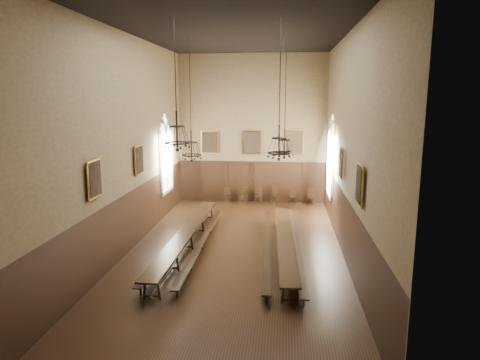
% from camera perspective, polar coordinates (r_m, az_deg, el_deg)
% --- Properties ---
extents(floor, '(9.00, 18.00, 0.02)m').
position_cam_1_polar(floor, '(18.35, -0.64, -9.51)').
color(floor, black).
rests_on(floor, ground).
extents(ceiling, '(9.00, 18.00, 0.02)m').
position_cam_1_polar(ceiling, '(17.40, -0.70, 19.56)').
color(ceiling, black).
rests_on(ceiling, ground).
extents(wall_back, '(9.00, 0.02, 9.00)m').
position_cam_1_polar(wall_back, '(26.24, 1.60, 6.76)').
color(wall_back, '#867252').
rests_on(wall_back, ground).
extents(wall_front, '(9.00, 0.02, 9.00)m').
position_cam_1_polar(wall_front, '(8.53, -7.61, -2.01)').
color(wall_front, '#867252').
rests_on(wall_front, ground).
extents(wall_left, '(0.02, 18.00, 9.00)m').
position_cam_1_polar(wall_left, '(18.37, -14.83, 4.63)').
color(wall_left, '#867252').
rests_on(wall_left, ground).
extents(wall_right, '(0.02, 18.00, 9.00)m').
position_cam_1_polar(wall_right, '(17.38, 14.32, 4.32)').
color(wall_right, '#867252').
rests_on(wall_right, ground).
extents(wainscot_panelling, '(9.00, 18.00, 2.50)m').
position_cam_1_polar(wainscot_panelling, '(17.95, -0.65, -5.74)').
color(wainscot_panelling, black).
rests_on(wainscot_panelling, floor).
extents(table_left, '(0.88, 10.36, 0.81)m').
position_cam_1_polar(table_left, '(18.56, -7.15, -8.01)').
color(table_left, black).
rests_on(table_left, floor).
extents(table_right, '(1.00, 9.64, 0.75)m').
position_cam_1_polar(table_right, '(17.99, 6.03, -8.70)').
color(table_right, black).
rests_on(table_right, floor).
extents(bench_left_outer, '(0.35, 9.76, 0.44)m').
position_cam_1_polar(bench_left_outer, '(18.79, -8.73, -8.22)').
color(bench_left_outer, black).
rests_on(bench_left_outer, floor).
extents(bench_left_inner, '(0.38, 9.76, 0.44)m').
position_cam_1_polar(bench_left_inner, '(18.49, -5.07, -8.45)').
color(bench_left_inner, black).
rests_on(bench_left_inner, floor).
extents(bench_right_inner, '(0.64, 9.96, 0.45)m').
position_cam_1_polar(bench_right_inner, '(18.22, 3.64, -8.70)').
color(bench_right_inner, black).
rests_on(bench_right_inner, floor).
extents(bench_right_outer, '(0.55, 10.19, 0.46)m').
position_cam_1_polar(bench_right_outer, '(18.17, 7.47, -8.82)').
color(bench_right_outer, black).
rests_on(bench_right_outer, floor).
extents(chair_2, '(0.46, 0.46, 0.90)m').
position_cam_1_polar(chair_2, '(26.56, -1.70, -2.42)').
color(chair_2, black).
rests_on(chair_2, floor).
extents(chair_3, '(0.43, 0.43, 0.93)m').
position_cam_1_polar(chair_3, '(26.45, 0.58, -2.46)').
color(chair_3, black).
rests_on(chair_3, floor).
extents(chair_4, '(0.40, 0.40, 0.90)m').
position_cam_1_polar(chair_4, '(26.42, 2.42, -2.50)').
color(chair_4, black).
rests_on(chair_4, floor).
extents(chair_5, '(0.58, 0.58, 1.03)m').
position_cam_1_polar(chair_5, '(26.29, 4.60, -2.50)').
color(chair_5, black).
rests_on(chair_5, floor).
extents(chair_6, '(0.47, 0.47, 0.90)m').
position_cam_1_polar(chair_6, '(26.42, 6.97, -2.57)').
color(chair_6, black).
rests_on(chair_6, floor).
extents(chair_7, '(0.42, 0.42, 0.93)m').
position_cam_1_polar(chair_7, '(26.32, 9.33, -2.67)').
color(chair_7, black).
rests_on(chair_7, floor).
extents(chandelier_back_left, '(0.92, 0.92, 5.37)m').
position_cam_1_polar(chandelier_back_left, '(19.80, -6.50, 4.27)').
color(chandelier_back_left, black).
rests_on(chandelier_back_left, ceiling).
extents(chandelier_back_right, '(0.89, 0.89, 5.27)m').
position_cam_1_polar(chandelier_back_right, '(20.13, 5.95, 4.65)').
color(chandelier_back_right, black).
rests_on(chandelier_back_right, ceiling).
extents(chandelier_front_left, '(0.89, 0.89, 4.31)m').
position_cam_1_polar(chandelier_front_left, '(15.06, -8.40, 5.96)').
color(chandelier_front_left, black).
rests_on(chandelier_front_left, ceiling).
extents(chandelier_front_right, '(0.80, 0.80, 4.64)m').
position_cam_1_polar(chandelier_front_right, '(14.89, 5.22, 4.84)').
color(chandelier_front_right, black).
rests_on(chandelier_front_right, ceiling).
extents(portrait_back_0, '(1.10, 0.12, 1.40)m').
position_cam_1_polar(portrait_back_0, '(26.50, -4.07, 5.05)').
color(portrait_back_0, gold).
rests_on(portrait_back_0, wall_back).
extents(portrait_back_1, '(1.10, 0.12, 1.40)m').
position_cam_1_polar(portrait_back_1, '(26.18, 1.57, 5.00)').
color(portrait_back_1, gold).
rests_on(portrait_back_1, wall_back).
extents(portrait_back_2, '(1.10, 0.12, 1.40)m').
position_cam_1_polar(portrait_back_2, '(26.11, 7.28, 4.90)').
color(portrait_back_2, gold).
rests_on(portrait_back_2, wall_back).
extents(portrait_left_0, '(0.12, 1.00, 1.30)m').
position_cam_1_polar(portrait_left_0, '(19.36, -13.32, 2.61)').
color(portrait_left_0, gold).
rests_on(portrait_left_0, wall_left).
extents(portrait_left_1, '(0.12, 1.00, 1.30)m').
position_cam_1_polar(portrait_left_1, '(15.24, -18.83, 0.14)').
color(portrait_left_1, gold).
rests_on(portrait_left_1, wall_left).
extents(portrait_right_0, '(0.12, 1.00, 1.30)m').
position_cam_1_polar(portrait_right_0, '(18.44, 13.36, 2.21)').
color(portrait_right_0, gold).
rests_on(portrait_right_0, wall_right).
extents(portrait_right_1, '(0.12, 1.00, 1.30)m').
position_cam_1_polar(portrait_right_1, '(14.06, 15.66, -0.55)').
color(portrait_right_1, gold).
rests_on(portrait_right_1, wall_right).
extents(window_right, '(0.20, 2.20, 4.60)m').
position_cam_1_polar(window_right, '(22.92, 12.04, 3.16)').
color(window_right, white).
rests_on(window_right, wall_right).
extents(window_left, '(0.20, 2.20, 4.60)m').
position_cam_1_polar(window_left, '(23.67, -9.85, 3.48)').
color(window_left, white).
rests_on(window_left, wall_left).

